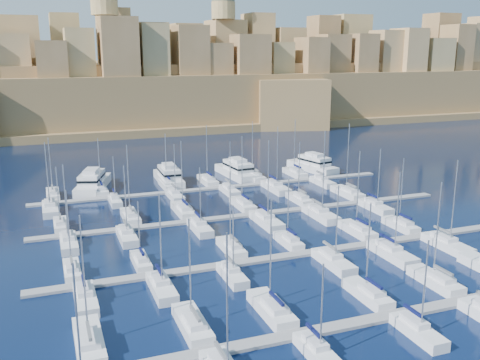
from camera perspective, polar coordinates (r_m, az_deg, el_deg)
name	(u,v)px	position (r m, az deg, el deg)	size (l,w,h in m)	color
ground	(274,231)	(96.46, 3.65, -5.46)	(600.00, 600.00, 0.00)	black
pontoon_near	(388,316)	(69.32, 15.53, -13.84)	(84.00, 2.00, 0.40)	slate
pontoon_mid_near	(305,253)	(86.28, 6.93, -7.77)	(84.00, 2.00, 0.40)	slate
pontoon_mid_far	(253,214)	(105.12, 1.43, -3.68)	(84.00, 2.00, 0.40)	slate
pontoon_far	(218,188)	(125.00, -2.34, -0.84)	(84.00, 2.00, 0.40)	slate
sailboat_0	(89,342)	(63.01, -15.81, -16.27)	(2.95, 9.83, 13.00)	silver
sailboat_1	(193,324)	(64.36, -5.08, -15.08)	(2.78, 9.28, 13.73)	silver
sailboat_2	(272,309)	(67.51, 3.41, -13.58)	(2.89, 9.65, 14.91)	silver
sailboat_3	(368,294)	(73.14, 13.48, -11.72)	(2.59, 8.64, 13.28)	silver
sailboat_4	(436,280)	(79.62, 20.15, -10.03)	(2.72, 9.08, 14.89)	silver
sailboat_8	(318,352)	(59.69, 8.29, -17.72)	(2.30, 7.65, 11.19)	silver
sailboat_9	(418,331)	(66.07, 18.42, -15.00)	(2.33, 7.77, 12.06)	silver
sailboat_12	(72,270)	(81.80, -17.48, -9.18)	(2.26, 7.54, 12.89)	silver
sailboat_13	(141,261)	(82.61, -10.51, -8.54)	(2.20, 7.34, 10.31)	silver
sailboat_14	(231,248)	(86.48, -0.92, -7.24)	(2.53, 8.42, 13.33)	silver
sailboat_15	(289,241)	(89.78, 5.21, -6.50)	(2.30, 7.65, 11.72)	silver
sailboat_16	(358,230)	(96.79, 12.44, -5.23)	(2.71, 9.03, 15.10)	silver
sailboat_17	(401,225)	(101.47, 16.79, -4.63)	(2.49, 8.30, 13.28)	silver
sailboat_18	(85,299)	(72.71, -16.17, -12.06)	(2.65, 8.84, 12.39)	silver
sailboat_19	(161,287)	(73.78, -8.37, -11.23)	(2.68, 8.94, 14.27)	silver
sailboat_20	(232,275)	(76.79, -0.85, -10.06)	(2.35, 7.82, 11.38)	silver
sailboat_21	(333,261)	(82.53, 9.91, -8.51)	(2.76, 9.21, 12.93)	silver
sailboat_22	(392,253)	(87.65, 15.89, -7.48)	(2.97, 9.89, 14.18)	silver
sailboat_23	(447,244)	(94.27, 21.22, -6.39)	(2.92, 9.74, 15.21)	silver
sailboat_24	(61,225)	(102.58, -18.60, -4.58)	(2.33, 7.75, 11.74)	silver
sailboat_25	(131,216)	(104.14, -11.60, -3.83)	(2.69, 8.98, 14.79)	silver
sailboat_26	(183,210)	(106.42, -6.05, -3.23)	(2.91, 9.69, 14.86)	silver
sailboat_27	(243,204)	(109.78, 0.32, -2.61)	(2.74, 9.13, 15.14)	silver
sailboat_28	(299,199)	(114.51, 6.36, -2.02)	(2.55, 8.49, 13.22)	silver
sailboat_29	(348,193)	(121.02, 11.41, -1.33)	(3.01, 10.02, 16.40)	silver
sailboat_30	(69,243)	(93.01, -17.81, -6.38)	(2.66, 8.87, 14.34)	silver
sailboat_31	(127,236)	(93.78, -11.98, -5.84)	(2.65, 8.84, 13.43)	silver
sailboat_32	(200,227)	(96.36, -4.31, -5.04)	(2.63, 8.77, 12.12)	silver
sailboat_33	(266,220)	(99.75, 2.83, -4.33)	(3.08, 10.26, 16.28)	silver
sailboat_34	(320,214)	(104.57, 8.57, -3.60)	(3.08, 10.28, 17.37)	silver
sailboat_35	(375,207)	(111.76, 14.25, -2.76)	(2.70, 9.00, 13.02)	silver
sailboat_36	(53,194)	(124.28, -19.34, -1.46)	(2.69, 8.96, 13.54)	silver
sailboat_37	(101,190)	(124.64, -14.60, -1.08)	(2.59, 8.63, 12.86)	silver
sailboat_38	(167,185)	(126.98, -7.78, -0.48)	(2.61, 8.71, 13.07)	silver
sailboat_39	(208,181)	(129.78, -3.45, -0.06)	(2.81, 9.38, 14.51)	silver
sailboat_40	(253,176)	(133.98, 1.41, 0.41)	(3.02, 10.06, 14.77)	silver
sailboat_41	(295,173)	(138.29, 5.89, 0.76)	(2.82, 9.41, 14.79)	silver
sailboat_42	(50,209)	(113.50, -19.59, -2.88)	(2.95, 9.82, 14.58)	silver
sailboat_43	(115,201)	(115.50, -13.18, -2.18)	(2.17, 7.23, 10.68)	silver
sailboat_44	(175,196)	(117.20, -6.95, -1.67)	(2.46, 8.19, 12.50)	silver
sailboat_45	(229,190)	(120.60, -1.13, -1.12)	(2.47, 8.23, 12.31)	silver
sailboat_46	(276,187)	(123.44, 3.82, -0.78)	(3.20, 10.65, 15.22)	silver
sailboat_47	(322,182)	(129.91, 8.78, -0.19)	(2.60, 8.68, 12.53)	silver
motor_yacht_a	(93,182)	(128.76, -15.45, -0.21)	(10.24, 18.07, 5.25)	silver
motor_yacht_b	(169,176)	(130.67, -7.60, 0.38)	(5.21, 15.94, 5.25)	silver
motor_yacht_c	(237,170)	(136.16, -0.31, 1.05)	(6.44, 17.36, 5.25)	silver
motor_yacht_d	(313,164)	(144.33, 7.81, 1.65)	(8.38, 16.50, 5.25)	silver
fortified_city	(129,89)	(241.75, -11.72, 9.47)	(460.00, 108.95, 59.52)	brown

